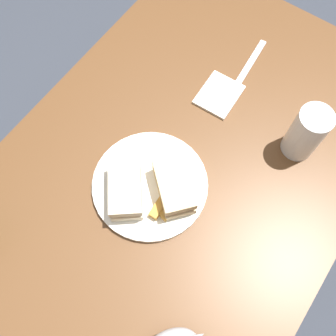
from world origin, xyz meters
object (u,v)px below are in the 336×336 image
at_px(plate, 150,185).
at_px(pint_glass, 305,135).
at_px(sandwich_half_right, 174,187).
at_px(fork, 249,66).
at_px(napkin, 219,95).
at_px(sandwich_half_left, 126,190).

relative_size(plate, pint_glass, 1.82).
bearing_deg(pint_glass, plate, 141.01).
bearing_deg(sandwich_half_right, pint_glass, -33.33).
relative_size(plate, fork, 1.43).
distance_m(pint_glass, fork, 0.25).
bearing_deg(napkin, fork, -7.54).
xyz_separation_m(pint_glass, fork, (0.13, 0.21, -0.06)).
bearing_deg(pint_glass, napkin, 86.08).
bearing_deg(sandwich_half_right, sandwich_half_left, 128.73).
height_order(sandwich_half_right, napkin, sandwich_half_right).
height_order(plate, napkin, plate).
xyz_separation_m(plate, sandwich_half_left, (-0.05, 0.03, 0.04)).
bearing_deg(plate, fork, -2.01).
distance_m(sandwich_half_left, sandwich_half_right, 0.10).
relative_size(plate, sandwich_half_right, 1.89).
distance_m(sandwich_half_left, fork, 0.46).
xyz_separation_m(sandwich_half_right, pint_glass, (0.26, -0.17, 0.02)).
bearing_deg(sandwich_half_right, fork, 5.61).
relative_size(sandwich_half_right, fork, 0.76).
bearing_deg(napkin, pint_glass, -93.92).
relative_size(sandwich_half_right, pint_glass, 0.96).
bearing_deg(napkin, sandwich_half_left, 175.54).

